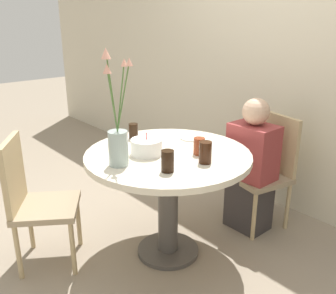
{
  "coord_description": "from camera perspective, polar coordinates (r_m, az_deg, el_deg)",
  "views": [
    {
      "loc": [
        1.73,
        -1.5,
        1.62
      ],
      "look_at": [
        0.0,
        0.0,
        0.8
      ],
      "focal_mm": 40.0,
      "sensor_mm": 36.0,
      "label": 1
    }
  ],
  "objects": [
    {
      "name": "drink_glass_2",
      "position": [
        2.72,
        -5.29,
        2.42
      ],
      "size": [
        0.07,
        0.07,
        0.11
      ],
      "color": "black",
      "rests_on": "dining_table"
    },
    {
      "name": "drink_glass_3",
      "position": [
        2.27,
        5.71,
        -0.83
      ],
      "size": [
        0.08,
        0.08,
        0.13
      ],
      "color": "#33190C",
      "rests_on": "dining_table"
    },
    {
      "name": "person_woman",
      "position": [
        2.94,
        12.57,
        -3.43
      ],
      "size": [
        0.34,
        0.24,
        1.05
      ],
      "color": "#383333",
      "rests_on": "ground_plane"
    },
    {
      "name": "chair_near_front",
      "position": [
        2.61,
        -19.89,
        -7.09
      ],
      "size": [
        0.56,
        0.56,
        0.89
      ],
      "rotation": [
        0.0,
        0.0,
        2.55
      ],
      "color": "#9E896B",
      "rests_on": "ground_plane"
    },
    {
      "name": "dining_table",
      "position": [
        2.5,
        0.0,
        -4.22
      ],
      "size": [
        1.09,
        1.09,
        0.76
      ],
      "color": "beige",
      "rests_on": "ground_plane"
    },
    {
      "name": "ground_plane",
      "position": [
        2.8,
        0.0,
        -15.66
      ],
      "size": [
        16.0,
        16.0,
        0.0
      ],
      "primitive_type": "plane",
      "color": "gray"
    },
    {
      "name": "wall_back",
      "position": [
        3.28,
        17.43,
        13.14
      ],
      "size": [
        8.0,
        0.05,
        2.6
      ],
      "color": "beige",
      "rests_on": "ground_plane"
    },
    {
      "name": "side_plate",
      "position": [
        2.73,
        3.57,
        1.39
      ],
      "size": [
        0.17,
        0.17,
        0.01
      ],
      "color": "silver",
      "rests_on": "dining_table"
    },
    {
      "name": "drink_glass_0",
      "position": [
        2.13,
        -0.06,
        -2.16
      ],
      "size": [
        0.07,
        0.07,
        0.13
      ],
      "color": "black",
      "rests_on": "dining_table"
    },
    {
      "name": "birthday_cake",
      "position": [
        2.4,
        -3.29,
        0.02
      ],
      "size": [
        0.2,
        0.2,
        0.15
      ],
      "color": "white",
      "rests_on": "dining_table"
    },
    {
      "name": "drink_glass_1",
      "position": [
        2.41,
        4.76,
        0.11
      ],
      "size": [
        0.07,
        0.07,
        0.11
      ],
      "color": "maroon",
      "rests_on": "dining_table"
    },
    {
      "name": "flower_vase",
      "position": [
        2.2,
        -7.67,
        1.51
      ],
      "size": [
        0.16,
        0.2,
        0.69
      ],
      "color": "#9EB2AD",
      "rests_on": "dining_table"
    },
    {
      "name": "chair_far_back",
      "position": [
        3.04,
        14.88,
        -2.74
      ],
      "size": [
        0.48,
        0.48,
        0.89
      ],
      "rotation": [
        0.0,
        0.0,
        -0.21
      ],
      "color": "#9E896B",
      "rests_on": "ground_plane"
    }
  ]
}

